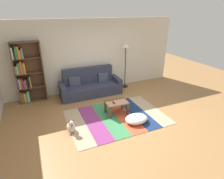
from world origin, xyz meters
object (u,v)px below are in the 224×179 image
Objects in this scene: couch at (90,86)px; pouf at (136,119)px; tv_remote at (114,103)px; standing_lamp at (126,51)px; dog at (71,127)px; bookshelf at (26,74)px; coffee_table at (117,104)px.

couch is 2.48m from pouf.
standing_lamp is at bearing 55.13° from tv_remote.
tv_remote is at bearing 14.66° from dog.
bookshelf is 3.91m from pouf.
dog reaches higher than pouf.
pouf is 3.03m from standing_lamp.
standing_lamp reaches higher than pouf.
tv_remote reaches higher than dog.
couch reaches higher than tv_remote.
couch is at bearing -7.62° from bookshelf.
pouf is at bearing -75.84° from couch.
standing_lamp is 11.88× the size of tv_remote.
couch is 1.92m from standing_lamp.
tv_remote is (-1.35, -1.87, -1.07)m from standing_lamp.
coffee_table is at bearing 14.53° from dog.
standing_lamp is (1.54, 0.14, 1.15)m from couch.
bookshelf is 2.68m from dog.
couch is at bearing -174.78° from standing_lamp.
couch is at bearing 60.29° from dog.
couch reaches higher than pouf.
coffee_table is 1.66× the size of dog.
pouf is at bearing -65.87° from coffee_table.
coffee_table is at bearing 13.92° from tv_remote.
pouf is 0.37× the size of standing_lamp.
couch is 2.23m from bookshelf.
bookshelf reaches higher than tv_remote.
bookshelf reaches higher than couch.
bookshelf is (-2.11, 0.28, 0.67)m from couch.
dog is (-1.19, -2.09, -0.18)m from couch.
tv_remote is at bearing -41.27° from bookshelf.
pouf is at bearing -110.21° from standing_lamp.
couch is 1.10× the size of bookshelf.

